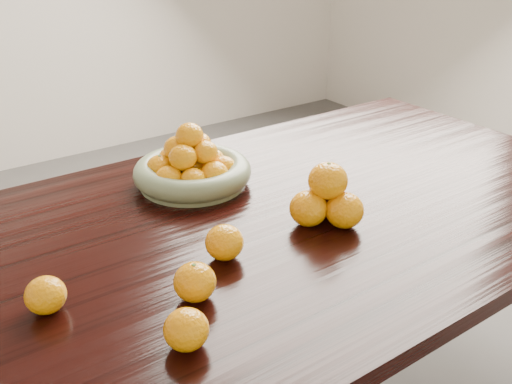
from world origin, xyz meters
TOP-DOWN VIEW (x-y plane):
  - dining_table at (0.00, 0.00)m, footprint 2.00×1.00m
  - fruit_bowl at (-0.01, 0.25)m, footprint 0.30×0.30m
  - orange_pyramid at (0.14, -0.10)m, footprint 0.16×0.16m
  - loose_orange_0 at (-0.25, -0.18)m, footprint 0.08×0.08m
  - loose_orange_1 at (-0.32, -0.29)m, footprint 0.07×0.07m
  - loose_orange_2 at (-0.13, -0.10)m, footprint 0.08×0.08m
  - loose_orange_3 at (-0.48, -0.07)m, footprint 0.07×0.07m

SIDE VIEW (x-z plane):
  - dining_table at x=0.00m, z-range 0.29..1.04m
  - loose_orange_3 at x=-0.48m, z-range 0.75..0.82m
  - loose_orange_1 at x=-0.32m, z-range 0.75..0.82m
  - loose_orange_0 at x=-0.25m, z-range 0.75..0.82m
  - loose_orange_2 at x=-0.13m, z-range 0.75..0.82m
  - fruit_bowl at x=-0.01m, z-range 0.71..0.88m
  - orange_pyramid at x=0.14m, z-range 0.74..0.88m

